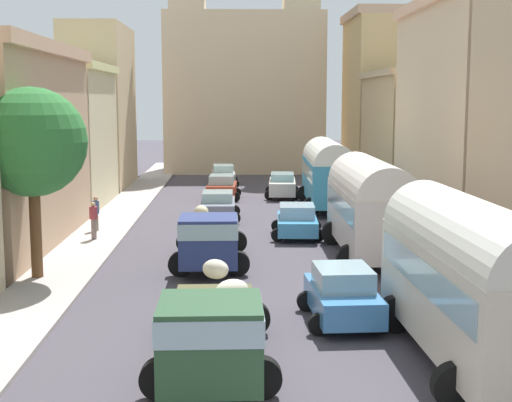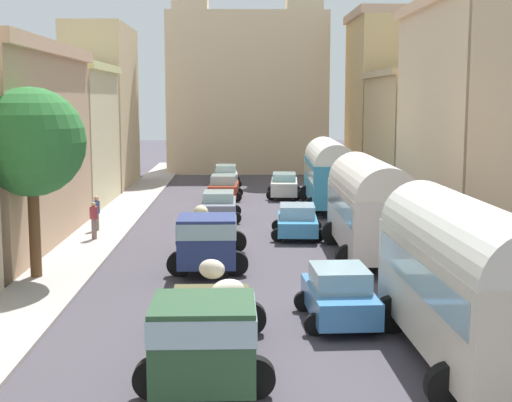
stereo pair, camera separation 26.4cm
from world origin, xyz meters
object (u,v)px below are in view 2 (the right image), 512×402
(car_0, at_px, (219,206))
(car_3, at_px, (339,295))
(car_1, at_px, (224,187))
(car_5, at_px, (284,185))
(parked_bus_2, at_px, (329,171))
(car_2, at_px, (226,175))
(parked_bus_0, at_px, (464,274))
(parked_bus_1, at_px, (369,203))
(cargo_truck_1, at_px, (209,237))
(pedestrian_1, at_px, (97,211))
(car_4, at_px, (297,221))
(cargo_truck_0, at_px, (207,327))
(pedestrian_0, at_px, (94,219))

(car_0, height_order, car_3, car_3)
(car_1, xyz_separation_m, car_3, (3.81, -25.86, 0.02))
(car_1, xyz_separation_m, car_5, (3.89, 0.91, 0.02))
(car_1, distance_m, car_5, 4.00)
(parked_bus_2, bearing_deg, car_1, 147.70)
(car_1, relative_size, car_2, 0.88)
(parked_bus_0, distance_m, car_1, 30.03)
(car_0, bearing_deg, car_3, -77.67)
(car_0, bearing_deg, car_1, 89.21)
(car_1, height_order, car_2, car_2)
(car_0, distance_m, car_2, 15.15)
(parked_bus_0, height_order, parked_bus_1, parked_bus_0)
(parked_bus_2, height_order, cargo_truck_1, parked_bus_2)
(cargo_truck_1, distance_m, car_1, 18.96)
(pedestrian_1, bearing_deg, car_3, -55.96)
(parked_bus_2, xyz_separation_m, pedestrian_1, (-11.98, -7.74, -1.14))
(car_4, bearing_deg, cargo_truck_0, -101.42)
(cargo_truck_1, xyz_separation_m, car_1, (0.18, 18.95, -0.39))
(car_5, bearing_deg, pedestrian_0, -122.52)
(car_0, bearing_deg, car_5, 65.66)
(cargo_truck_1, distance_m, car_5, 20.28)
(cargo_truck_1, bearing_deg, parked_bus_1, 15.36)
(car_0, bearing_deg, cargo_truck_1, -90.38)
(car_4, bearing_deg, parked_bus_0, -80.95)
(car_3, xyz_separation_m, pedestrian_1, (-9.60, 14.21, 0.25))
(parked_bus_0, relative_size, cargo_truck_1, 1.21)
(pedestrian_0, bearing_deg, parked_bus_0, -52.79)
(cargo_truck_1, height_order, pedestrian_0, cargo_truck_1)
(parked_bus_0, height_order, car_5, parked_bus_0)
(car_1, height_order, pedestrian_1, pedestrian_1)
(parked_bus_0, relative_size, parked_bus_1, 1.02)
(parked_bus_2, distance_m, car_0, 7.61)
(car_3, bearing_deg, parked_bus_1, 74.66)
(car_5, relative_size, pedestrian_0, 2.43)
(car_1, height_order, car_3, car_3)
(car_1, relative_size, car_5, 0.84)
(parked_bus_1, relative_size, car_5, 1.84)
(parked_bus_0, height_order, pedestrian_1, parked_bus_0)
(car_0, height_order, car_4, car_0)
(parked_bus_1, relative_size, car_3, 2.17)
(pedestrian_1, bearing_deg, cargo_truck_0, -71.78)
(parked_bus_0, xyz_separation_m, car_1, (-6.27, 29.34, -1.46))
(cargo_truck_1, distance_m, car_3, 7.99)
(parked_bus_2, height_order, car_4, parked_bus_2)
(parked_bus_1, distance_m, car_4, 5.25)
(parked_bus_2, bearing_deg, cargo_truck_0, -103.00)
(car_2, relative_size, car_5, 0.95)
(parked_bus_0, xyz_separation_m, pedestrian_0, (-11.77, 15.51, -1.20))
(car_5, bearing_deg, car_0, -114.34)
(parked_bus_1, bearing_deg, pedestrian_1, 155.13)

